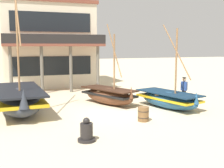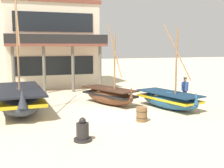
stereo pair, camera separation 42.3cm
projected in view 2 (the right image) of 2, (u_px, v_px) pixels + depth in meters
ground_plane at (118, 112)px, 15.38m from camera, size 120.00×120.00×0.00m
fishing_boat_near_left at (169, 99)px, 16.12m from camera, size 2.58×4.30×4.79m
fishing_boat_centre_large at (19, 99)px, 15.24m from camera, size 2.57×6.04×8.39m
fishing_boat_far_right at (109, 95)px, 17.25m from camera, size 2.77×4.05×4.87m
fisherman_by_hull at (185, 91)px, 17.00m from camera, size 0.38×0.42×1.68m
capstan_winch at (83, 132)px, 10.59m from camera, size 0.69×0.69×0.92m
wooden_barrel at (142, 114)px, 13.34m from camera, size 0.56×0.56×0.70m
harbor_building_main at (51, 44)px, 25.56m from camera, size 7.97×8.05×7.38m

